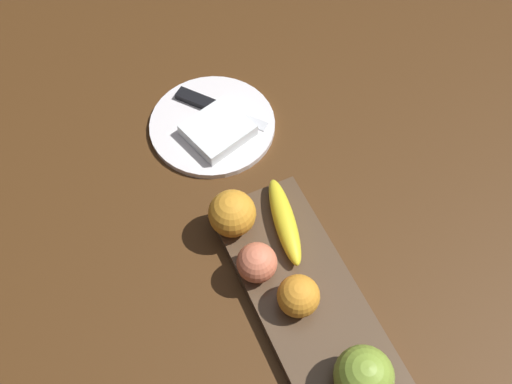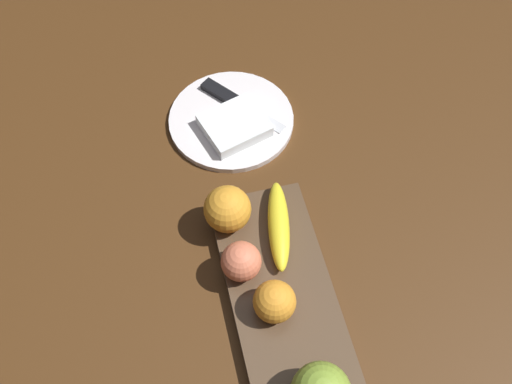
{
  "view_description": "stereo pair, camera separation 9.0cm",
  "coord_description": "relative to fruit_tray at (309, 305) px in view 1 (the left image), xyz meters",
  "views": [
    {
      "loc": [
        0.27,
        -0.24,
        0.82
      ],
      "look_at": [
        -0.16,
        -0.04,
        0.05
      ],
      "focal_mm": 39.67,
      "sensor_mm": 36.0,
      "label": 1
    },
    {
      "loc": [
        0.3,
        -0.15,
        0.82
      ],
      "look_at": [
        -0.16,
        -0.04,
        0.05
      ],
      "focal_mm": 39.67,
      "sensor_mm": 36.0,
      "label": 2
    }
  ],
  "objects": [
    {
      "name": "dinner_plate",
      "position": [
        -0.38,
        0.0,
        -0.01
      ],
      "size": [
        0.23,
        0.23,
        0.01
      ],
      "primitive_type": "cylinder",
      "color": "white",
      "rests_on": "ground_plane"
    },
    {
      "name": "folded_napkin",
      "position": [
        -0.35,
        -0.0,
        0.01
      ],
      "size": [
        0.12,
        0.13,
        0.02
      ],
      "primitive_type": "cube",
      "rotation": [
        0.0,
        0.0,
        0.3
      ],
      "color": "white",
      "rests_on": "dinner_plate"
    },
    {
      "name": "peach",
      "position": [
        -0.08,
        -0.05,
        0.04
      ],
      "size": [
        0.06,
        0.06,
        0.06
      ],
      "primitive_type": "sphere",
      "color": "#E77855",
      "rests_on": "fruit_tray"
    },
    {
      "name": "ground_plane",
      "position": [
        -0.03,
        0.04,
        -0.01
      ],
      "size": [
        2.4,
        2.4,
        0.0
      ],
      "primitive_type": "plane",
      "color": "#4A2C13"
    },
    {
      "name": "knife",
      "position": [
        -0.42,
        0.01,
        0.01
      ],
      "size": [
        0.15,
        0.13,
        0.01
      ],
      "rotation": [
        0.0,
        0.0,
        0.67
      ],
      "color": "silver",
      "rests_on": "dinner_plate"
    },
    {
      "name": "banana",
      "position": [
        -0.13,
        0.02,
        0.03
      ],
      "size": [
        0.16,
        0.06,
        0.03
      ],
      "primitive_type": "ellipsoid",
      "rotation": [
        0.0,
        0.0,
        -0.2
      ],
      "color": "yellow",
      "rests_on": "fruit_tray"
    },
    {
      "name": "orange_near_banana",
      "position": [
        -0.17,
        -0.05,
        0.05
      ],
      "size": [
        0.07,
        0.07,
        0.07
      ],
      "primitive_type": "sphere",
      "color": "orange",
      "rests_on": "fruit_tray"
    },
    {
      "name": "apple",
      "position": [
        0.13,
        0.01,
        0.05
      ],
      "size": [
        0.08,
        0.08,
        0.08
      ],
      "primitive_type": "sphere",
      "color": "#86A938",
      "rests_on": "fruit_tray"
    },
    {
      "name": "orange_near_apple",
      "position": [
        -0.01,
        -0.02,
        0.04
      ],
      "size": [
        0.06,
        0.06,
        0.06
      ],
      "primitive_type": "sphere",
      "color": "orange",
      "rests_on": "fruit_tray"
    },
    {
      "name": "fruit_tray",
      "position": [
        0.0,
        0.0,
        0.0
      ],
      "size": [
        0.42,
        0.15,
        0.02
      ],
      "primitive_type": "cube",
      "color": "brown",
      "rests_on": "ground_plane"
    }
  ]
}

